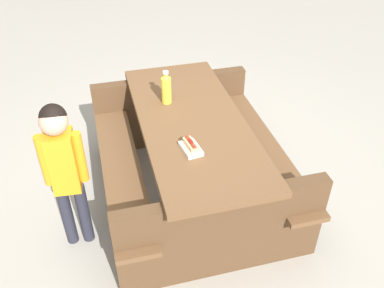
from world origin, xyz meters
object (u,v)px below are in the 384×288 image
(picnic_table, at_px, (192,152))
(child_in_coat, at_px, (63,162))
(soda_bottle, at_px, (166,88))
(hotdog_tray, at_px, (191,147))

(picnic_table, distance_m, child_in_coat, 1.01)
(picnic_table, relative_size, child_in_coat, 1.66)
(soda_bottle, relative_size, hotdog_tray, 1.32)
(hotdog_tray, height_order, child_in_coat, child_in_coat)
(soda_bottle, height_order, hotdog_tray, soda_bottle)
(picnic_table, xyz_separation_m, hotdog_tray, (0.36, -0.06, 0.34))
(picnic_table, distance_m, hotdog_tray, 0.50)
(picnic_table, bearing_deg, hotdog_tray, -9.56)
(hotdog_tray, bearing_deg, soda_bottle, -171.30)
(soda_bottle, bearing_deg, picnic_table, 30.08)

